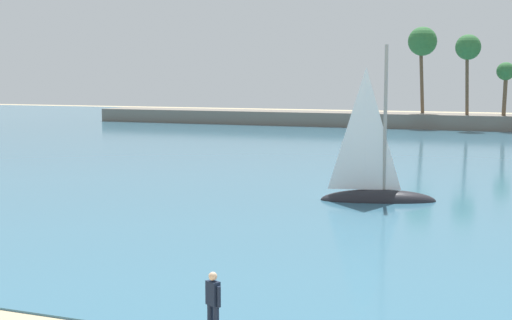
# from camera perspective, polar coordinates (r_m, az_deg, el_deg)

# --- Properties ---
(sea) EXTENTS (220.00, 115.57, 0.06)m
(sea) POSITION_cam_1_polar(r_m,az_deg,el_deg) (73.95, 15.03, 1.39)
(sea) COLOR #386B84
(sea) RESTS_ON ground
(person_at_waterline) EXTENTS (0.50, 0.33, 1.67)m
(person_at_waterline) POSITION_cam_1_polar(r_m,az_deg,el_deg) (17.93, -3.34, -11.01)
(person_at_waterline) COLOR #141E33
(person_at_waterline) RESTS_ON ground
(sailboat_mid_bay) EXTENTS (6.02, 3.33, 8.36)m
(sailboat_mid_bay) POSITION_cam_1_polar(r_m,az_deg,el_deg) (37.54, 9.22, -1.99)
(sailboat_mid_bay) COLOR black
(sailboat_mid_bay) RESTS_ON sea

